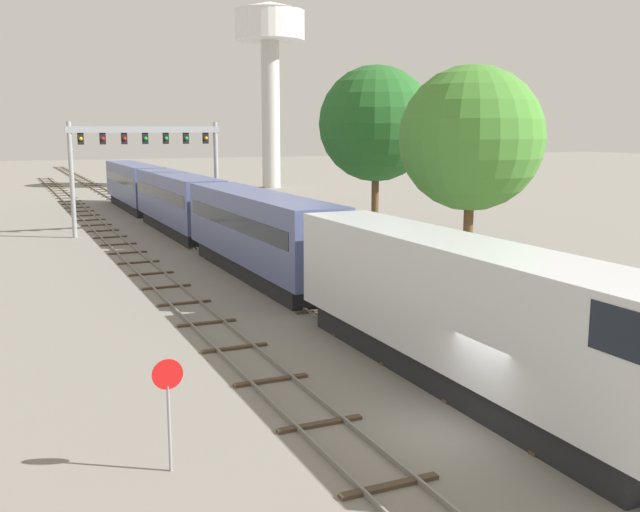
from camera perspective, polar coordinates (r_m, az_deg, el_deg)
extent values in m
plane|color=gray|center=(21.21, 11.21, -13.37)|extent=(400.00, 400.00, 0.00)
cube|color=slate|center=(77.28, -14.59, 3.46)|extent=(0.07, 200.00, 0.16)
cube|color=slate|center=(77.53, -13.54, 3.52)|extent=(0.07, 200.00, 0.16)
cube|color=#473828|center=(20.97, 19.08, -13.87)|extent=(2.60, 0.24, 0.10)
cube|color=#473828|center=(23.79, 12.38, -10.66)|extent=(2.60, 0.24, 0.10)
cube|color=#473828|center=(26.91, 7.27, -8.06)|extent=(2.60, 0.24, 0.10)
cube|color=#473828|center=(30.24, 3.30, -5.98)|extent=(2.60, 0.24, 0.10)
cube|color=#473828|center=(33.71, 0.16, -4.29)|extent=(2.60, 0.24, 0.10)
cube|color=#473828|center=(37.29, -2.38, -2.91)|extent=(2.60, 0.24, 0.10)
cube|color=#473828|center=(40.95, -4.47, -1.78)|extent=(2.60, 0.24, 0.10)
cube|color=#473828|center=(44.67, -6.21, -0.82)|extent=(2.60, 0.24, 0.10)
cube|color=#473828|center=(48.43, -7.68, -0.02)|extent=(2.60, 0.24, 0.10)
cube|color=#473828|center=(52.23, -8.94, 0.67)|extent=(2.60, 0.24, 0.10)
cube|color=#473828|center=(56.05, -10.02, 1.26)|extent=(2.60, 0.24, 0.10)
cube|color=#473828|center=(59.90, -10.97, 1.78)|extent=(2.60, 0.24, 0.10)
cube|color=#473828|center=(63.77, -11.80, 2.24)|extent=(2.60, 0.24, 0.10)
cube|color=#473828|center=(67.65, -12.54, 2.64)|extent=(2.60, 0.24, 0.10)
cube|color=#473828|center=(71.54, -13.20, 3.00)|extent=(2.60, 0.24, 0.10)
cube|color=#473828|center=(75.45, -13.79, 3.32)|extent=(2.60, 0.24, 0.10)
cube|color=#473828|center=(79.37, -14.33, 3.61)|extent=(2.60, 0.24, 0.10)
cube|color=#473828|center=(83.29, -14.81, 3.87)|extent=(2.60, 0.24, 0.10)
cube|color=#473828|center=(87.22, -15.25, 4.11)|extent=(2.60, 0.24, 0.10)
cube|color=#473828|center=(91.16, -15.65, 4.33)|extent=(2.60, 0.24, 0.10)
cube|color=#473828|center=(95.10, -16.02, 4.53)|extent=(2.60, 0.24, 0.10)
cube|color=#473828|center=(99.04, -16.36, 4.71)|extent=(2.60, 0.24, 0.10)
cube|color=#473828|center=(103.00, -16.67, 4.88)|extent=(2.60, 0.24, 0.10)
cube|color=#473828|center=(106.95, -16.96, 5.03)|extent=(2.60, 0.24, 0.10)
cube|color=#473828|center=(110.91, -17.23, 5.18)|extent=(2.60, 0.24, 0.10)
cube|color=#473828|center=(114.87, -17.49, 5.31)|extent=(2.60, 0.24, 0.10)
cube|color=#473828|center=(118.83, -17.72, 5.44)|extent=(2.60, 0.24, 0.10)
cube|color=#473828|center=(122.80, -17.94, 5.56)|extent=(2.60, 0.24, 0.10)
cube|color=#473828|center=(126.76, -18.15, 5.67)|extent=(2.60, 0.24, 0.10)
cube|color=#473828|center=(130.73, -18.34, 5.77)|extent=(2.60, 0.24, 0.10)
cube|color=#473828|center=(134.71, -18.52, 5.87)|extent=(2.60, 0.24, 0.10)
cube|color=#473828|center=(138.68, -18.69, 5.96)|extent=(2.60, 0.24, 0.10)
cube|color=#473828|center=(142.65, -18.86, 6.04)|extent=(2.60, 0.24, 0.10)
cube|color=#473828|center=(146.63, -19.01, 6.13)|extent=(2.60, 0.24, 0.10)
cube|color=#473828|center=(150.61, -19.16, 6.20)|extent=(2.60, 0.24, 0.10)
cube|color=#473828|center=(154.58, -19.30, 6.28)|extent=(2.60, 0.24, 0.10)
cube|color=#473828|center=(158.56, -19.43, 6.35)|extent=(2.60, 0.24, 0.10)
cube|color=#473828|center=(162.54, -19.55, 6.41)|extent=(2.60, 0.24, 0.10)
cube|color=#473828|center=(166.53, -19.67, 6.48)|extent=(2.60, 0.24, 0.10)
cube|color=#473828|center=(170.51, -19.78, 6.54)|extent=(2.60, 0.24, 0.10)
cube|color=#473828|center=(174.49, -19.89, 6.59)|extent=(2.60, 0.24, 0.10)
cube|color=slate|center=(56.84, -16.61, 1.15)|extent=(0.07, 160.00, 0.16)
cube|color=slate|center=(57.05, -15.18, 1.25)|extent=(0.07, 160.00, 0.16)
cube|color=#473828|center=(17.94, 5.50, -17.57)|extent=(2.60, 0.24, 0.10)
cube|color=#473828|center=(21.17, -0.01, -13.08)|extent=(2.60, 0.24, 0.10)
cube|color=#473828|center=(24.62, -3.88, -9.74)|extent=(2.60, 0.24, 0.10)
cube|color=#473828|center=(28.22, -6.74, -7.20)|extent=(2.60, 0.24, 0.10)
cube|color=#473828|center=(31.91, -8.91, -5.23)|extent=(2.60, 0.24, 0.10)
cube|color=#473828|center=(35.67, -10.63, -3.67)|extent=(2.60, 0.24, 0.10)
cube|color=#473828|center=(39.48, -12.01, -2.40)|extent=(2.60, 0.24, 0.10)
cube|color=#473828|center=(43.33, -13.14, -1.36)|extent=(2.60, 0.24, 0.10)
cube|color=#473828|center=(47.19, -14.09, -0.49)|extent=(2.60, 0.24, 0.10)
cube|color=#473828|center=(51.08, -14.89, 0.25)|extent=(2.60, 0.24, 0.10)
cube|color=#473828|center=(54.99, -15.58, 0.89)|extent=(2.60, 0.24, 0.10)
cube|color=#473828|center=(58.91, -16.18, 1.44)|extent=(2.60, 0.24, 0.10)
cube|color=#473828|center=(62.83, -16.70, 1.92)|extent=(2.60, 0.24, 0.10)
cube|color=#473828|center=(66.77, -17.17, 2.34)|extent=(2.60, 0.24, 0.10)
cube|color=#473828|center=(70.71, -17.58, 2.72)|extent=(2.60, 0.24, 0.10)
cube|color=#473828|center=(74.66, -17.95, 3.06)|extent=(2.60, 0.24, 0.10)
cube|color=#473828|center=(78.62, -18.28, 3.36)|extent=(2.60, 0.24, 0.10)
cube|color=#473828|center=(82.58, -18.58, 3.64)|extent=(2.60, 0.24, 0.10)
cube|color=#473828|center=(86.54, -18.85, 3.88)|extent=(2.60, 0.24, 0.10)
cube|color=#473828|center=(90.51, -19.10, 4.11)|extent=(2.60, 0.24, 0.10)
cube|color=#473828|center=(94.47, -19.33, 4.32)|extent=(2.60, 0.24, 0.10)
cube|color=#473828|center=(98.45, -19.54, 4.51)|extent=(2.60, 0.24, 0.10)
cube|color=#473828|center=(102.42, -19.73, 4.69)|extent=(2.60, 0.24, 0.10)
cube|color=#473828|center=(106.40, -19.91, 4.85)|extent=(2.60, 0.24, 0.10)
cube|color=#473828|center=(110.37, -20.07, 5.00)|extent=(2.60, 0.24, 0.10)
cube|color=#473828|center=(114.35, -20.23, 5.14)|extent=(2.60, 0.24, 0.10)
cube|color=#473828|center=(118.33, -20.37, 5.27)|extent=(2.60, 0.24, 0.10)
cube|color=#473828|center=(122.31, -20.51, 5.40)|extent=(2.60, 0.24, 0.10)
cube|color=#473828|center=(126.30, -20.64, 5.51)|extent=(2.60, 0.24, 0.10)
cube|color=#473828|center=(130.28, -20.75, 5.62)|extent=(2.60, 0.24, 0.10)
cube|color=#473828|center=(134.27, -20.87, 5.72)|extent=(2.60, 0.24, 0.10)
cube|color=silver|center=(23.99, 10.78, -3.32)|extent=(3.00, 18.61, 3.80)
cube|color=black|center=(24.64, 10.60, -8.76)|extent=(2.52, 16.75, 1.00)
cube|color=#4C5684|center=(41.33, -4.95, 2.33)|extent=(3.00, 18.61, 3.80)
cube|color=black|center=(41.28, -4.96, 2.88)|extent=(3.04, 17.12, 0.90)
cube|color=black|center=(41.71, -4.91, -0.94)|extent=(2.52, 16.75, 1.00)
cube|color=#4C5684|center=(60.09, -11.18, 4.54)|extent=(3.00, 18.61, 3.80)
cube|color=black|center=(60.05, -11.19, 4.92)|extent=(3.04, 17.12, 0.90)
cube|color=black|center=(60.35, -11.10, 2.27)|extent=(2.52, 16.75, 1.00)
cube|color=#4C5684|center=(79.26, -14.43, 5.67)|extent=(3.00, 18.61, 3.80)
cube|color=black|center=(79.23, -14.44, 5.96)|extent=(3.04, 17.12, 0.90)
cube|color=black|center=(79.46, -14.36, 3.94)|extent=(2.52, 16.75, 1.00)
cylinder|color=#999BA0|center=(59.30, -18.95, 5.65)|extent=(0.36, 0.36, 8.95)
cylinder|color=#999BA0|center=(61.45, -8.16, 6.21)|extent=(0.36, 0.36, 8.95)
cube|color=#999BA0|center=(59.99, -13.61, 9.65)|extent=(12.10, 0.36, 0.50)
cube|color=black|center=(59.32, -18.33, 8.76)|extent=(0.44, 0.32, 0.90)
sphere|color=yellow|center=(59.13, -18.31, 8.76)|extent=(0.28, 0.28, 0.28)
cube|color=black|center=(59.51, -16.74, 8.84)|extent=(0.44, 0.32, 0.90)
sphere|color=red|center=(59.32, -16.71, 8.84)|extent=(0.28, 0.28, 0.28)
cube|color=black|center=(59.75, -15.16, 8.92)|extent=(0.44, 0.32, 0.90)
sphere|color=red|center=(59.57, -15.13, 8.92)|extent=(0.28, 0.28, 0.28)
cube|color=black|center=(60.04, -13.59, 8.99)|extent=(0.44, 0.32, 0.90)
sphere|color=green|center=(59.85, -13.56, 8.99)|extent=(0.28, 0.28, 0.28)
cube|color=black|center=(60.37, -12.04, 9.05)|extent=(0.44, 0.32, 0.90)
sphere|color=green|center=(60.18, -12.01, 9.05)|extent=(0.28, 0.28, 0.28)
cube|color=black|center=(60.74, -10.51, 9.10)|extent=(0.44, 0.32, 0.90)
sphere|color=green|center=(60.56, -10.47, 9.10)|extent=(0.28, 0.28, 0.28)
cube|color=black|center=(61.16, -9.00, 9.15)|extent=(0.44, 0.32, 0.90)
sphere|color=yellow|center=(60.97, -8.95, 9.15)|extent=(0.28, 0.28, 0.28)
cylinder|color=beige|center=(106.22, -3.90, 10.99)|extent=(2.60, 2.60, 20.79)
cylinder|color=white|center=(107.19, -3.98, 17.65)|extent=(9.77, 9.77, 4.07)
cone|color=white|center=(107.58, -4.00, 19.05)|extent=(9.96, 9.96, 1.20)
cylinder|color=gray|center=(18.57, -11.77, -13.17)|extent=(0.08, 0.08, 2.20)
cylinder|color=red|center=(18.06, -11.91, -9.10)|extent=(0.76, 0.03, 0.76)
cylinder|color=brown|center=(55.17, 4.35, 4.22)|extent=(0.56, 0.56, 5.77)
sphere|color=#235B23|center=(54.91, 4.43, 10.34)|extent=(8.59, 8.59, 8.59)
cylinder|color=brown|center=(42.26, 11.57, 1.79)|extent=(0.56, 0.56, 5.01)
sphere|color=#427F2D|center=(41.86, 11.82, 9.05)|extent=(8.12, 8.12, 8.12)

